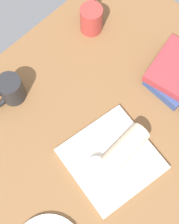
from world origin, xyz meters
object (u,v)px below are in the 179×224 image
object	(u,v)px
breakfast_wrap	(125,148)
book_stack	(178,73)
sauce_cup	(96,167)
coffee_mug	(91,18)
second_mug	(10,90)
square_plate	(112,159)

from	to	relation	value
breakfast_wrap	book_stack	world-z (taller)	breakfast_wrap
sauce_cup	book_stack	xyz separation A→B (cm)	(40.14, 2.33, 0.35)
sauce_cup	coffee_mug	xyz separation A→B (cm)	(35.23, 36.09, 2.05)
coffee_mug	second_mug	world-z (taller)	coffee_mug
square_plate	breakfast_wrap	xyz separation A→B (cm)	(4.29, -1.07, 3.81)
square_plate	book_stack	xyz separation A→B (cm)	(34.77, 3.68, 2.57)
book_stack	second_mug	size ratio (longest dim) A/B	1.68
book_stack	second_mug	distance (cm)	53.19
book_stack	second_mug	bearing A→B (deg)	141.62
square_plate	second_mug	distance (cm)	37.55
square_plate	coffee_mug	xyz separation A→B (cm)	(29.86, 37.44, 4.27)
book_stack	coffee_mug	bearing A→B (deg)	98.27
breakfast_wrap	sauce_cup	bearing A→B (deg)	-104.40
sauce_cup	book_stack	bearing A→B (deg)	3.33
square_plate	breakfast_wrap	world-z (taller)	breakfast_wrap
square_plate	sauce_cup	bearing A→B (deg)	165.94
breakfast_wrap	book_stack	xyz separation A→B (cm)	(30.48, 4.75, -1.24)
coffee_mug	second_mug	size ratio (longest dim) A/B	0.90
book_stack	sauce_cup	bearing A→B (deg)	-176.67
breakfast_wrap	coffee_mug	world-z (taller)	coffee_mug
sauce_cup	coffee_mug	distance (cm)	50.48
square_plate	coffee_mug	size ratio (longest dim) A/B	2.15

